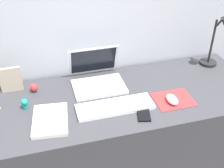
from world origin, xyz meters
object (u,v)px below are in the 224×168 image
object	(u,v)px
desk_lamp	(215,43)
toy_figurine_teal	(25,104)
notebook_pad	(50,120)
keyboard	(115,107)
laptop	(96,75)
toy_figurine_red	(34,88)
mouse	(172,99)
cell_phone	(143,113)
picture_frame	(11,80)

from	to	relation	value
desk_lamp	toy_figurine_teal	distance (m)	1.20
desk_lamp	notebook_pad	bearing A→B (deg)	-165.74
keyboard	toy_figurine_teal	bearing A→B (deg)	164.49
laptop	notebook_pad	size ratio (longest dim) A/B	1.25
laptop	toy_figurine_teal	world-z (taller)	laptop
notebook_pad	toy_figurine_red	bearing A→B (deg)	109.08
mouse	toy_figurine_teal	bearing A→B (deg)	168.12
cell_phone	notebook_pad	size ratio (longest dim) A/B	0.53
keyboard	toy_figurine_red	size ratio (longest dim) A/B	8.59
notebook_pad	toy_figurine_teal	size ratio (longest dim) A/B	4.03
keyboard	toy_figurine_teal	world-z (taller)	toy_figurine_teal
desk_lamp	picture_frame	size ratio (longest dim) A/B	2.39
cell_phone	toy_figurine_teal	size ratio (longest dim) A/B	2.15
cell_phone	picture_frame	size ratio (longest dim) A/B	0.85
cell_phone	toy_figurine_teal	xyz separation A→B (m)	(-0.58, 0.21, 0.03)
toy_figurine_teal	notebook_pad	bearing A→B (deg)	-50.45
toy_figurine_red	notebook_pad	bearing A→B (deg)	-77.66
notebook_pad	toy_figurine_red	distance (m)	0.30
laptop	notebook_pad	world-z (taller)	laptop
laptop	desk_lamp	world-z (taller)	desk_lamp
notebook_pad	cell_phone	bearing A→B (deg)	-1.70
keyboard	toy_figurine_teal	xyz separation A→B (m)	(-0.46, 0.13, 0.02)
cell_phone	notebook_pad	distance (m)	0.47
mouse	toy_figurine_red	bearing A→B (deg)	156.54
notebook_pad	toy_figurine_teal	bearing A→B (deg)	136.30
mouse	cell_phone	world-z (taller)	mouse
laptop	cell_phone	bearing A→B (deg)	-65.21
picture_frame	toy_figurine_teal	distance (m)	0.20
mouse	picture_frame	distance (m)	0.90
toy_figurine_teal	toy_figurine_red	xyz separation A→B (m)	(0.05, 0.15, -0.01)
laptop	desk_lamp	distance (m)	0.77
keyboard	picture_frame	distance (m)	0.61
mouse	notebook_pad	distance (m)	0.65
keyboard	notebook_pad	distance (m)	0.34
laptop	picture_frame	distance (m)	0.49
cell_phone	notebook_pad	xyz separation A→B (m)	(-0.47, 0.07, 0.01)
notebook_pad	picture_frame	world-z (taller)	picture_frame
picture_frame	laptop	bearing A→B (deg)	-5.05
desk_lamp	toy_figurine_red	size ratio (longest dim) A/B	7.52
laptop	cell_phone	size ratio (longest dim) A/B	2.34
picture_frame	keyboard	bearing A→B (deg)	-31.17
toy_figurine_teal	picture_frame	bearing A→B (deg)	108.94
toy_figurine_teal	keyboard	bearing A→B (deg)	-15.51
cell_phone	picture_frame	xyz separation A→B (m)	(-0.65, 0.40, 0.07)
mouse	keyboard	bearing A→B (deg)	173.62
desk_lamp	notebook_pad	distance (m)	1.11
mouse	picture_frame	size ratio (longest dim) A/B	0.64
mouse	desk_lamp	size ratio (longest dim) A/B	0.27
laptop	toy_figurine_red	bearing A→B (deg)	179.56
toy_figurine_red	laptop	bearing A→B (deg)	-0.44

